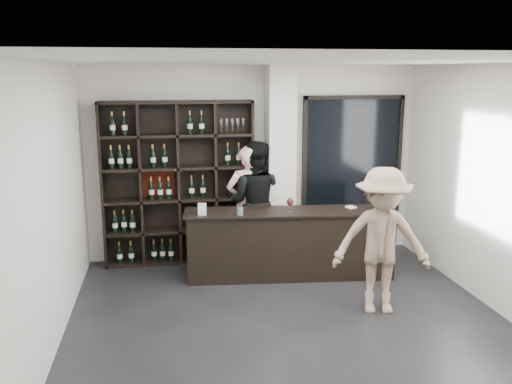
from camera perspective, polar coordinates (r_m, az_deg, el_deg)
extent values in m
cube|color=black|center=(6.13, 4.14, -14.68)|extent=(5.00, 5.50, 0.01)
cube|color=silver|center=(8.06, 2.55, 2.88)|extent=(0.40, 0.40, 2.90)
cube|color=black|center=(8.60, 10.08, 2.98)|extent=(1.60, 0.08, 2.10)
cube|color=black|center=(8.60, 10.08, 2.98)|extent=(1.48, 0.02, 1.98)
cube|color=black|center=(7.54, 3.61, -5.55)|extent=(2.81, 0.53, 0.92)
cube|color=black|center=(7.40, 3.66, -2.06)|extent=(2.89, 0.61, 0.03)
imported|color=#FFC3C2|center=(8.02, -0.88, -1.32)|extent=(0.70, 0.51, 1.76)
imported|color=black|center=(8.02, -0.15, -1.07)|extent=(1.08, 0.97, 1.82)
imported|color=gray|center=(6.49, 13.08, -5.06)|extent=(1.24, 0.88, 1.74)
cylinder|color=#9BAFBC|center=(7.14, -1.69, -2.04)|extent=(0.10, 0.10, 0.11)
cube|color=white|center=(7.65, 9.95, -1.57)|extent=(0.15, 0.15, 0.02)
cube|color=white|center=(7.18, -5.69, -1.81)|extent=(0.11, 0.07, 0.16)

